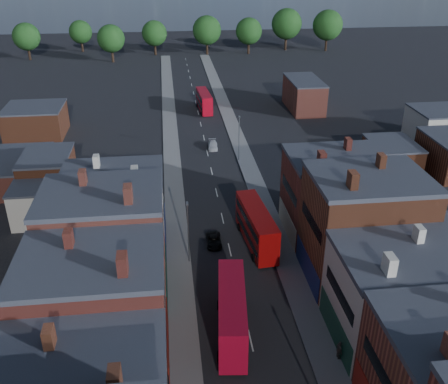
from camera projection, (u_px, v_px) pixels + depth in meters
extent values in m
cube|color=gray|center=(174.00, 189.00, 77.99)|extent=(3.00, 200.00, 0.12)
cube|color=gray|center=(256.00, 184.00, 79.35)|extent=(3.00, 200.00, 0.12)
cylinder|color=slate|center=(188.00, 234.00, 58.64)|extent=(0.16, 0.16, 8.00)
cube|color=slate|center=(187.00, 204.00, 56.83)|extent=(0.25, 0.70, 0.25)
cylinder|color=slate|center=(239.00, 139.00, 86.28)|extent=(0.16, 0.16, 8.00)
cube|color=slate|center=(239.00, 117.00, 84.47)|extent=(0.25, 0.70, 0.25)
cube|color=red|center=(232.00, 312.00, 48.32)|extent=(3.80, 11.59, 4.55)
cube|color=black|center=(232.00, 319.00, 48.72)|extent=(3.76, 10.69, 0.93)
cube|color=black|center=(232.00, 304.00, 47.82)|extent=(3.76, 10.69, 0.93)
cylinder|color=black|center=(219.00, 357.00, 46.02)|extent=(0.42, 1.06, 1.03)
cylinder|color=black|center=(247.00, 357.00, 46.04)|extent=(0.42, 1.06, 1.03)
cylinder|color=black|center=(219.00, 305.00, 52.51)|extent=(0.42, 1.06, 1.03)
cylinder|color=black|center=(243.00, 305.00, 52.53)|extent=(0.42, 1.06, 1.03)
cube|color=#B00A0A|center=(256.00, 226.00, 62.77)|extent=(3.69, 11.66, 4.59)
cube|color=black|center=(256.00, 232.00, 63.17)|extent=(3.66, 10.75, 0.94)
cube|color=black|center=(257.00, 219.00, 62.27)|extent=(3.66, 10.75, 0.94)
cylinder|color=black|center=(254.00, 258.00, 60.29)|extent=(0.41, 1.07, 1.04)
cylinder|color=black|center=(274.00, 255.00, 60.79)|extent=(0.41, 1.07, 1.04)
cylinder|color=black|center=(239.00, 227.00, 66.68)|extent=(0.41, 1.07, 1.04)
cylinder|color=black|center=(258.00, 225.00, 67.18)|extent=(0.41, 1.07, 1.04)
cube|color=#A60717|center=(204.00, 101.00, 112.33)|extent=(3.05, 10.25, 4.04)
cube|color=black|center=(204.00, 104.00, 112.68)|extent=(3.05, 9.44, 0.83)
cube|color=black|center=(204.00, 97.00, 111.89)|extent=(3.05, 9.44, 0.83)
cylinder|color=black|center=(201.00, 114.00, 110.16)|extent=(0.34, 0.94, 0.92)
cylinder|color=black|center=(212.00, 113.00, 110.55)|extent=(0.34, 0.94, 0.92)
cylinder|color=black|center=(197.00, 105.00, 115.82)|extent=(0.34, 0.94, 0.92)
cylinder|color=black|center=(207.00, 105.00, 116.21)|extent=(0.34, 0.94, 0.92)
imported|color=black|center=(214.00, 240.00, 63.69)|extent=(1.93, 4.03, 1.11)
imported|color=silver|center=(213.00, 145.00, 92.92)|extent=(1.92, 4.28, 1.22)
imported|color=#56514A|center=(339.00, 350.00, 45.99)|extent=(0.60, 1.17, 1.94)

